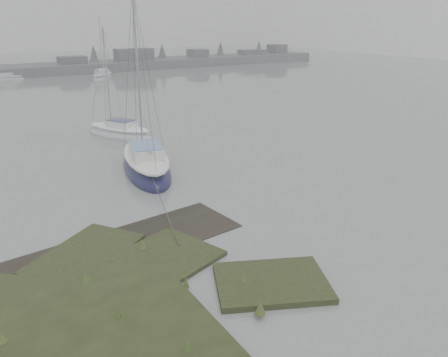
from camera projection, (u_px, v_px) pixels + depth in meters
ground at (49, 116)px, 37.83m from camera, size 160.00×160.00×0.00m
far_shoreline at (170, 62)px, 76.29m from camera, size 60.00×8.00×4.15m
sailboat_main at (146, 165)px, 24.18m from camera, size 4.05×7.66×10.30m
sailboat_white at (120, 133)px, 31.19m from camera, size 4.29×5.93×8.05m
sailboat_far_b at (103, 77)px, 60.53m from camera, size 5.17×6.48×8.97m
sailboat_far_c at (6, 79)px, 59.20m from camera, size 4.69×1.93×6.44m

